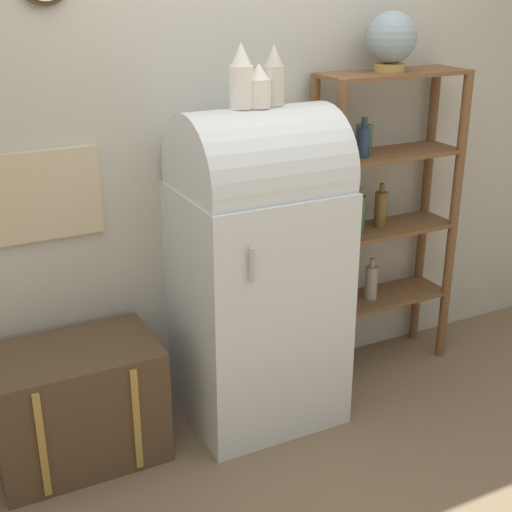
{
  "coord_description": "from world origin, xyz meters",
  "views": [
    {
      "loc": [
        -1.39,
        -2.46,
        2.03
      ],
      "look_at": [
        -0.01,
        0.25,
        0.83
      ],
      "focal_mm": 50.0,
      "sensor_mm": 36.0,
      "label": 1
    }
  ],
  "objects": [
    {
      "name": "vase_center",
      "position": [
        0.0,
        0.24,
        1.59
      ],
      "size": [
        0.1,
        0.1,
        0.18
      ],
      "color": "white",
      "rests_on": "refrigerator"
    },
    {
      "name": "suitcase_trunk",
      "position": [
        -0.88,
        0.28,
        0.27
      ],
      "size": [
        0.72,
        0.47,
        0.54
      ],
      "color": "brown",
      "rests_on": "ground_plane"
    },
    {
      "name": "shelf_unit",
      "position": [
        0.79,
        0.39,
        0.9
      ],
      "size": [
        0.79,
        0.29,
        1.6
      ],
      "color": "brown",
      "rests_on": "ground_plane"
    },
    {
      "name": "globe",
      "position": [
        0.77,
        0.38,
        1.75
      ],
      "size": [
        0.24,
        0.24,
        0.28
      ],
      "color": "#AD8942",
      "rests_on": "shelf_unit"
    },
    {
      "name": "vase_right",
      "position": [
        0.08,
        0.26,
        1.63
      ],
      "size": [
        0.09,
        0.09,
        0.26
      ],
      "color": "beige",
      "rests_on": "refrigerator"
    },
    {
      "name": "refrigerator",
      "position": [
        -0.0,
        0.25,
        0.78
      ],
      "size": [
        0.7,
        0.63,
        1.51
      ],
      "color": "silver",
      "rests_on": "ground_plane"
    },
    {
      "name": "wall_back",
      "position": [
        -0.01,
        0.57,
        1.35
      ],
      "size": [
        7.0,
        0.09,
        2.7
      ],
      "color": "#B7B7AD",
      "rests_on": "ground_plane"
    },
    {
      "name": "vase_left",
      "position": [
        -0.08,
        0.26,
        1.63
      ],
      "size": [
        0.1,
        0.1,
        0.27
      ],
      "color": "white",
      "rests_on": "refrigerator"
    },
    {
      "name": "ground_plane",
      "position": [
        0.0,
        0.0,
        0.0
      ],
      "size": [
        12.0,
        12.0,
        0.0
      ],
      "primitive_type": "plane",
      "color": "#7A664C"
    }
  ]
}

